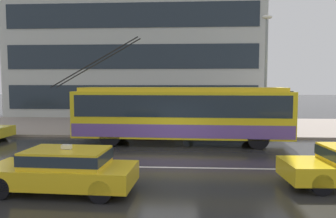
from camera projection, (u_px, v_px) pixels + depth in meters
The scene contains 10 objects.
ground_plane at pixel (168, 160), 13.51m from camera, with size 160.00×160.00×0.00m, color #262627.
sidewalk_slab at pixel (177, 126), 23.78m from camera, with size 80.00×10.00×0.14m, color gray.
lane_centre_line at pixel (166, 167), 12.32m from camera, with size 72.00×0.14×0.01m, color silver.
trolleybus at pixel (182, 113), 17.06m from camera, with size 12.50×2.88×5.57m.
taxi_oncoming_near at pixel (64, 168), 9.51m from camera, with size 4.33×1.93×1.39m.
bus_shelter at pixel (154, 102), 20.48m from camera, with size 4.00×1.82×2.47m.
pedestrian_at_shelter at pixel (129, 114), 21.44m from camera, with size 0.42×0.42×1.68m.
pedestrian_approaching_curb at pixel (109, 106), 20.09m from camera, with size 1.31×1.31×1.97m.
pedestrian_walking_past at pixel (192, 104), 21.11m from camera, with size 1.58×1.58×2.07m.
street_lamp at pixel (266, 65), 18.87m from camera, with size 0.60×0.32×6.93m.
Camera 1 is at (0.80, -13.28, 3.16)m, focal length 34.91 mm.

